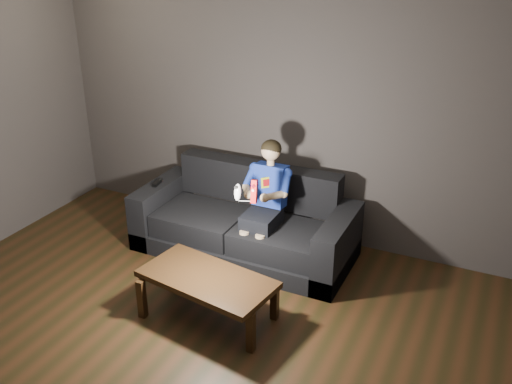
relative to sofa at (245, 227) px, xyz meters
The scene contains 8 objects.
floor 1.94m from the sofa, 85.88° to the right, with size 5.00×5.00×0.00m, color black.
back_wall 1.24m from the sofa, 76.70° to the left, with size 5.00×0.04×2.70m, color #3F3936.
sofa is the anchor object (origin of this frame).
child 0.50m from the sofa, 12.93° to the right, with size 0.45×0.55×1.10m.
wii_remote_red 0.86m from the sofa, 55.90° to the right, with size 0.06×0.08×0.20m.
nunchuk_white 0.78m from the sofa, 70.74° to the right, with size 0.08×0.11×0.16m.
wii_remote_black 1.01m from the sofa, behind, with size 0.07×0.17×0.03m.
coffee_table 1.12m from the sofa, 79.47° to the right, with size 1.16×0.71×0.39m.
Camera 1 is at (2.07, -2.48, 2.90)m, focal length 40.00 mm.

